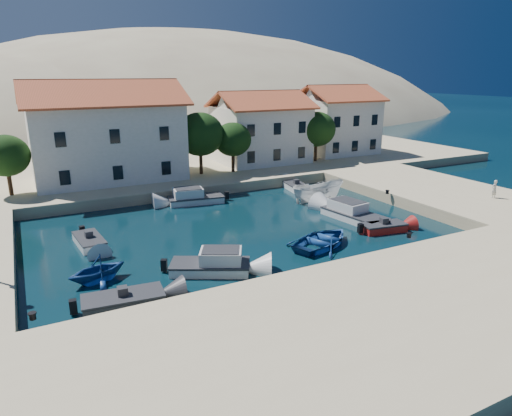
% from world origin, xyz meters
% --- Properties ---
extents(ground, '(400.00, 400.00, 0.00)m').
position_xyz_m(ground, '(0.00, 0.00, 0.00)').
color(ground, black).
rests_on(ground, ground).
extents(quay_south, '(52.00, 12.00, 1.00)m').
position_xyz_m(quay_south, '(0.00, -6.00, 0.50)').
color(quay_south, tan).
rests_on(quay_south, ground).
extents(quay_east, '(11.00, 20.00, 1.00)m').
position_xyz_m(quay_east, '(20.50, 10.00, 0.50)').
color(quay_east, tan).
rests_on(quay_east, ground).
extents(quay_north, '(80.00, 36.00, 1.00)m').
position_xyz_m(quay_north, '(2.00, 38.00, 0.50)').
color(quay_north, tan).
rests_on(quay_north, ground).
extents(hills, '(254.00, 176.00, 99.00)m').
position_xyz_m(hills, '(20.64, 123.62, -23.40)').
color(hills, tan).
rests_on(hills, ground).
extents(building_left, '(14.70, 9.45, 9.70)m').
position_xyz_m(building_left, '(-6.00, 28.00, 5.94)').
color(building_left, silver).
rests_on(building_left, quay_north).
extents(building_mid, '(10.50, 8.40, 8.30)m').
position_xyz_m(building_mid, '(12.00, 29.00, 5.22)').
color(building_mid, silver).
rests_on(building_mid, quay_north).
extents(building_right, '(9.45, 8.40, 8.80)m').
position_xyz_m(building_right, '(24.00, 30.00, 5.47)').
color(building_right, silver).
rests_on(building_right, quay_north).
extents(trees, '(37.30, 5.30, 6.45)m').
position_xyz_m(trees, '(4.51, 25.46, 4.84)').
color(trees, '#382314').
rests_on(trees, quay_north).
extents(bollards, '(29.36, 9.56, 0.30)m').
position_xyz_m(bollards, '(2.80, 3.87, 1.15)').
color(bollards, black).
rests_on(bollards, ground).
extents(motorboat_grey_sw, '(4.18, 2.17, 1.25)m').
position_xyz_m(motorboat_grey_sw, '(-10.19, 2.07, 0.29)').
color(motorboat_grey_sw, '#2D2E31').
rests_on(motorboat_grey_sw, ground).
extents(cabin_cruiser_south, '(5.04, 3.92, 1.60)m').
position_xyz_m(cabin_cruiser_south, '(-4.75, 3.85, 0.48)').
color(cabin_cruiser_south, silver).
rests_on(cabin_cruiser_south, ground).
extents(rowboat_south, '(6.17, 5.31, 1.08)m').
position_xyz_m(rowboat_south, '(3.70, 4.33, 0.00)').
color(rowboat_south, navy).
rests_on(rowboat_south, ground).
extents(motorboat_red_se, '(3.53, 2.01, 1.25)m').
position_xyz_m(motorboat_red_se, '(9.42, 4.64, 0.30)').
color(motorboat_red_se, maroon).
rests_on(motorboat_red_se, ground).
extents(cabin_cruiser_east, '(2.99, 5.84, 1.60)m').
position_xyz_m(cabin_cruiser_east, '(9.29, 7.87, 0.48)').
color(cabin_cruiser_east, silver).
rests_on(cabin_cruiser_east, ground).
extents(boat_east, '(5.34, 2.27, 2.02)m').
position_xyz_m(boat_east, '(9.88, 13.75, 0.00)').
color(boat_east, silver).
rests_on(boat_east, ground).
extents(motorboat_white_ne, '(2.25, 3.87, 1.25)m').
position_xyz_m(motorboat_white_ne, '(10.40, 18.29, 0.29)').
color(motorboat_white_ne, silver).
rests_on(motorboat_white_ne, ground).
extents(rowboat_west, '(3.94, 3.63, 1.73)m').
position_xyz_m(rowboat_west, '(-10.86, 5.66, 0.00)').
color(rowboat_west, navy).
rests_on(rowboat_west, ground).
extents(motorboat_white_west, '(1.88, 3.70, 1.25)m').
position_xyz_m(motorboat_white_west, '(-10.45, 11.70, 0.30)').
color(motorboat_white_west, silver).
rests_on(motorboat_white_west, ground).
extents(cabin_cruiser_north, '(5.20, 2.81, 1.60)m').
position_xyz_m(cabin_cruiser_north, '(-0.27, 18.40, 0.48)').
color(cabin_cruiser_north, silver).
rests_on(cabin_cruiser_north, ground).
extents(pedestrian, '(0.58, 0.39, 1.56)m').
position_xyz_m(pedestrian, '(21.85, 4.76, 1.78)').
color(pedestrian, beige).
rests_on(pedestrian, quay_east).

